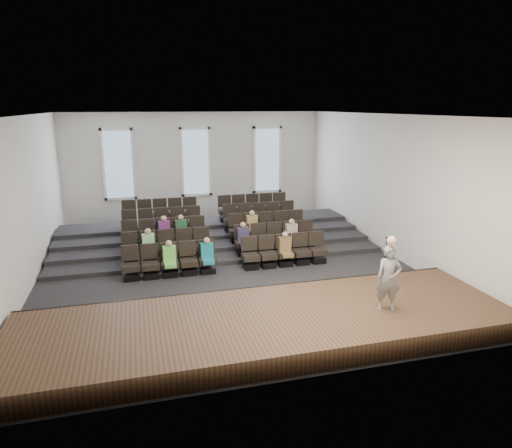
{
  "coord_description": "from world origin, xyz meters",
  "views": [
    {
      "loc": [
        -2.82,
        -14.52,
        5.3
      ],
      "look_at": [
        1.2,
        0.5,
        1.23
      ],
      "focal_mm": 32.0,
      "sensor_mm": 36.0,
      "label": 1
    }
  ],
  "objects": [
    {
      "name": "ceiling",
      "position": [
        0.0,
        0.0,
        5.01
      ],
      "size": [
        12.0,
        14.0,
        0.02
      ],
      "primitive_type": "cube",
      "color": "white",
      "rests_on": "ground"
    },
    {
      "name": "audience",
      "position": [
        -0.21,
        0.45,
        0.83
      ],
      "size": [
        5.45,
        2.64,
        1.1
      ],
      "color": "#6ACC51",
      "rests_on": "seating_rows"
    },
    {
      "name": "seating_rows",
      "position": [
        -0.0,
        1.54,
        0.68
      ],
      "size": [
        6.8,
        4.7,
        1.67
      ],
      "color": "black",
      "rests_on": "ground"
    },
    {
      "name": "wall_front",
      "position": [
        0.0,
        -7.02,
        2.5
      ],
      "size": [
        12.0,
        0.04,
        5.0
      ],
      "primitive_type": "cube",
      "color": "silver",
      "rests_on": "ground"
    },
    {
      "name": "speaker",
      "position": [
        2.87,
        -5.51,
        1.3
      ],
      "size": [
        0.67,
        0.55,
        1.6
      ],
      "primitive_type": "imported",
      "rotation": [
        0.0,
        0.0,
        -0.33
      ],
      "color": "slate",
      "rests_on": "stage"
    },
    {
      "name": "mic_stand",
      "position": [
        3.61,
        -4.09,
        0.91
      ],
      "size": [
        0.23,
        0.23,
        1.37
      ],
      "color": "black",
      "rests_on": "stage"
    },
    {
      "name": "risers",
      "position": [
        0.0,
        3.17,
        0.2
      ],
      "size": [
        11.8,
        4.8,
        0.6
      ],
      "color": "black",
      "rests_on": "ground"
    },
    {
      "name": "stage_lip",
      "position": [
        0.0,
        -3.33,
        0.25
      ],
      "size": [
        11.8,
        0.06,
        0.52
      ],
      "primitive_type": "cube",
      "color": "black",
      "rests_on": "ground"
    },
    {
      "name": "windows",
      "position": [
        0.0,
        6.95,
        2.7
      ],
      "size": [
        8.44,
        0.1,
        3.24
      ],
      "color": "white",
      "rests_on": "wall_back"
    },
    {
      "name": "stage",
      "position": [
        0.0,
        -5.1,
        0.25
      ],
      "size": [
        11.8,
        3.6,
        0.5
      ],
      "primitive_type": "cube",
      "color": "#4C3020",
      "rests_on": "ground"
    },
    {
      "name": "wall_left",
      "position": [
        -6.02,
        0.0,
        2.5
      ],
      "size": [
        0.04,
        14.0,
        5.0
      ],
      "primitive_type": "cube",
      "color": "silver",
      "rests_on": "ground"
    },
    {
      "name": "wall_right",
      "position": [
        6.02,
        0.0,
        2.5
      ],
      "size": [
        0.04,
        14.0,
        5.0
      ],
      "primitive_type": "cube",
      "color": "silver",
      "rests_on": "ground"
    },
    {
      "name": "ground",
      "position": [
        0.0,
        0.0,
        0.0
      ],
      "size": [
        14.0,
        14.0,
        0.0
      ],
      "primitive_type": "plane",
      "color": "black",
      "rests_on": "ground"
    },
    {
      "name": "wall_back",
      "position": [
        0.0,
        7.02,
        2.5
      ],
      "size": [
        12.0,
        0.04,
        5.0
      ],
      "primitive_type": "cube",
      "color": "silver",
      "rests_on": "ground"
    }
  ]
}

